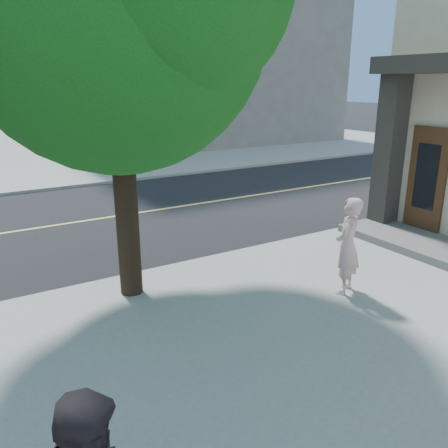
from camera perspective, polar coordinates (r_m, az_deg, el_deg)
sidewalk_ne at (r=32.96m, az=-6.99°, el=10.65°), size 29.00×25.00×0.12m
filler_ne at (r=33.57m, az=-7.01°, el=22.85°), size 18.00×16.00×14.00m
man_on_phone at (r=8.54m, az=15.13°, el=-2.65°), size 0.78×0.70×1.79m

